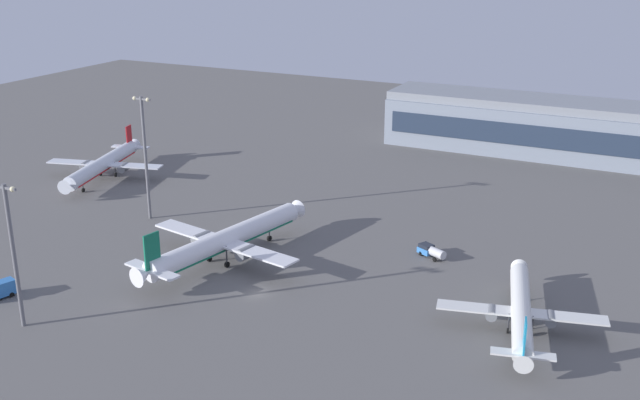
{
  "coord_description": "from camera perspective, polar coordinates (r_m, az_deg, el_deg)",
  "views": [
    {
      "loc": [
        66.17,
        -107.22,
        61.27
      ],
      "look_at": [
        -7.59,
        41.12,
        4.0
      ],
      "focal_mm": 42.83,
      "sensor_mm": 36.0,
      "label": 1
    }
  ],
  "objects": [
    {
      "name": "catering_truck",
      "position": [
        148.62,
        -22.81,
        -6.21
      ],
      "size": [
        3.94,
        6.1,
        3.05
      ],
      "rotation": [
        0.0,
        0.0,
        2.84
      ],
      "color": "#3372BF",
      "rests_on": "ground"
    },
    {
      "name": "airplane_near_gate",
      "position": [
        130.15,
        14.79,
        -8.01
      ],
      "size": [
        27.3,
        34.83,
        9.03
      ],
      "rotation": [
        0.0,
        0.0,
        0.24
      ],
      "color": "silver",
      "rests_on": "ground"
    },
    {
      "name": "fuel_truck",
      "position": [
        155.62,
        8.31,
        -3.78
      ],
      "size": [
        6.58,
        4.64,
        2.35
      ],
      "rotation": [
        0.0,
        0.0,
        1.12
      ],
      "color": "#3372BF",
      "rests_on": "ground"
    },
    {
      "name": "terminal_building",
      "position": [
        233.45,
        21.49,
        4.57
      ],
      "size": [
        134.87,
        22.4,
        16.4
      ],
      "color": "gray",
      "rests_on": "ground"
    },
    {
      "name": "ground_plane",
      "position": [
        140.1,
        -4.75,
        -6.93
      ],
      "size": [
        416.0,
        416.0,
        0.0
      ],
      "primitive_type": "plane",
      "color": "#605E5B"
    },
    {
      "name": "apron_light_west",
      "position": [
        132.1,
        -21.98,
        -3.25
      ],
      "size": [
        4.8,
        0.9,
        24.81
      ],
      "color": "slate",
      "rests_on": "ground"
    },
    {
      "name": "airplane_terminal_side",
      "position": [
        152.23,
        -7.11,
        -3.02
      ],
      "size": [
        35.39,
        45.23,
        11.66
      ],
      "rotation": [
        0.0,
        0.0,
        -0.19
      ],
      "color": "white",
      "rests_on": "ground"
    },
    {
      "name": "airplane_mid_apron",
      "position": [
        211.34,
        -15.87,
        2.6
      ],
      "size": [
        31.73,
        40.42,
        10.53
      ],
      "rotation": [
        0.0,
        0.0,
        3.41
      ],
      "color": "silver",
      "rests_on": "ground"
    },
    {
      "name": "apron_light_central",
      "position": [
        174.96,
        -12.94,
        3.61
      ],
      "size": [
        4.8,
        0.9,
        28.38
      ],
      "color": "slate",
      "rests_on": "ground"
    }
  ]
}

